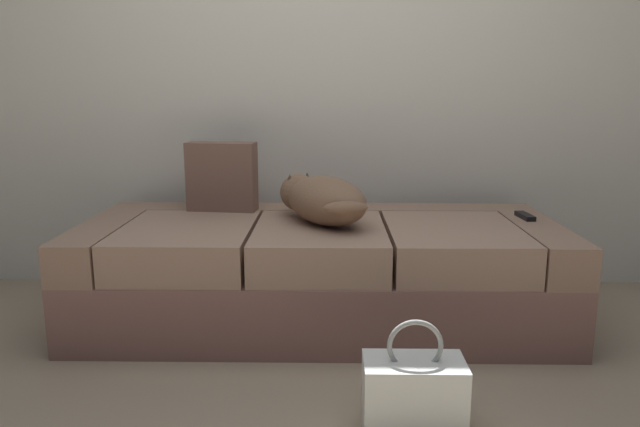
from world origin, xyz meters
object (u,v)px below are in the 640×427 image
Objects in this scene: handbag at (413,394)px; dog_tan at (321,199)px; throw_pillow at (222,177)px; tv_remote at (525,216)px; couch at (320,271)px.

dog_tan is at bearing 108.54° from handbag.
handbag is at bearing -56.05° from throw_pillow.
handbag is at bearing -71.46° from dog_tan.
tv_remote is (0.96, 0.11, -0.10)m from dog_tan.
dog_tan is 1.70× the size of throw_pillow.
dog_tan is at bearing -178.50° from tv_remote.
tv_remote reaches higher than couch.
dog_tan is 1.53× the size of handbag.
handbag is (0.31, -0.92, -0.46)m from dog_tan.
throw_pillow is (-1.46, 0.17, 0.16)m from tv_remote.
couch is 0.69m from throw_pillow.
handbag is at bearing -71.59° from couch.
handbag is at bearing -127.59° from tv_remote.
tv_remote is (0.97, 0.09, 0.25)m from couch.
tv_remote is at bearing 5.37° from couch.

